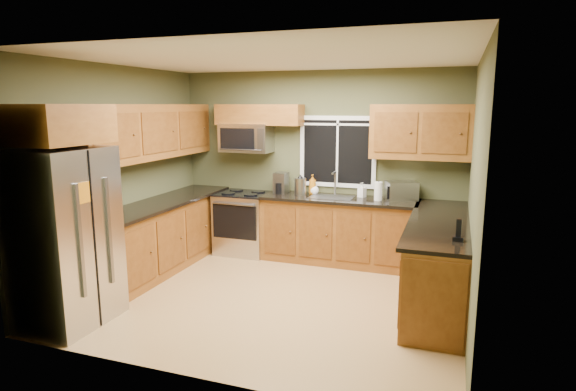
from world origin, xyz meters
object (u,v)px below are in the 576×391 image
Objects in this scene: microwave at (246,138)px; paper_towel_roll at (378,191)px; range at (244,222)px; toaster_oven at (401,191)px; kettle at (300,185)px; soap_bottle_a at (313,184)px; soap_bottle_b at (362,190)px; cordless_phone at (458,234)px; soap_bottle_c at (314,188)px; coffee_maker at (281,183)px; refrigerator at (66,238)px.

microwave reaches higher than paper_towel_roll.
paper_towel_roll reaches higher than range.
kettle is (-1.41, -0.11, 0.01)m from toaster_oven.
soap_bottle_b is (0.72, -0.01, -0.04)m from soap_bottle_a.
kettle is at bearing -6.16° from microwave.
paper_towel_roll reaches higher than toaster_oven.
cordless_phone is at bearing -31.56° from microwave.
soap_bottle_b is at bearing 0.55° from microwave.
toaster_oven is at bearing 26.98° from paper_towel_roll.
soap_bottle_b is at bearing 148.67° from paper_towel_roll.
soap_bottle_a reaches higher than soap_bottle_c.
paper_towel_roll is at bearing -3.86° from microwave.
cordless_phone is at bearing -59.15° from paper_towel_roll.
toaster_oven reaches higher than soap_bottle_b.
range is 4.54× the size of soap_bottle_b.
microwave is 4.46× the size of soap_bottle_c.
kettle is 1.12m from paper_towel_roll.
microwave reaches higher than toaster_oven.
microwave is 3.68× the size of soap_bottle_b.
coffee_maker reaches higher than soap_bottle_b.
soap_bottle_c is at bearing 179.23° from toaster_oven.
toaster_oven is at bearing 44.44° from refrigerator.
paper_towel_roll is 0.99m from soap_bottle_a.
coffee_maker is 0.47m from soap_bottle_a.
soap_bottle_a is (0.15, 0.12, 0.01)m from kettle.
toaster_oven is 1.26m from soap_bottle_a.
toaster_oven is 1.76× the size of paper_towel_roll.
soap_bottle_a is at bearing 136.74° from cordless_phone.
soap_bottle_b is at bearing 124.28° from cordless_phone.
refrigerator is 8.72× the size of soap_bottle_b.
toaster_oven is 2.37× the size of soap_bottle_b.
soap_bottle_c is (0.17, 0.12, -0.05)m from kettle.
refrigerator is at bearing -129.85° from soap_bottle_b.
toaster_oven is 1.65× the size of kettle.
soap_bottle_b is 2.27m from cordless_phone.
microwave reaches higher than soap_bottle_b.
toaster_oven is at bearing 111.71° from cordless_phone.
cordless_phone is (3.72, 1.04, 0.10)m from refrigerator.
coffee_maker is 1.41× the size of cordless_phone.
microwave is 1.55× the size of toaster_oven.
microwave is 3.63m from cordless_phone.
kettle is at bearing -140.94° from soap_bottle_a.
cordless_phone is at bearing -29.65° from range.
microwave reaches higher than range.
paper_towel_roll is (1.12, -0.04, -0.01)m from kettle.
range is 3.37× the size of paper_towel_roll.
soap_bottle_c is at bearing 179.13° from soap_bottle_b.
refrigerator is 5.96× the size of coffee_maker.
soap_bottle_a is (0.46, 0.07, 0.00)m from coffee_maker.
microwave is at bearing 173.84° from kettle.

